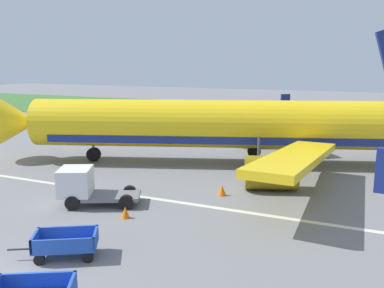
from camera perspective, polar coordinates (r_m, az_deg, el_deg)
name	(u,v)px	position (r m, az deg, el deg)	size (l,w,h in m)	color
grass_strip	(291,114)	(65.08, 13.52, 3.99)	(220.00, 28.00, 0.06)	#3D7033
apron_stripe	(152,198)	(24.61, -5.55, -7.45)	(120.00, 0.36, 0.01)	silver
airplane	(238,125)	(32.26, 6.33, 2.58)	(36.54, 29.73, 11.34)	yellow
baggage_cart_second_in_row	(65,243)	(18.09, -17.03, -12.95)	(3.44, 2.47, 1.07)	#234CB2
service_truck_beside_carts	(85,186)	(23.91, -14.57, -5.58)	(4.77, 3.63, 2.10)	slate
traffic_cone_near_plane	(222,190)	(24.98, 4.13, -6.33)	(0.52, 0.52, 0.68)	orange
traffic_cone_mid_apron	(125,212)	(21.73, -9.17, -9.28)	(0.46, 0.46, 0.61)	orange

